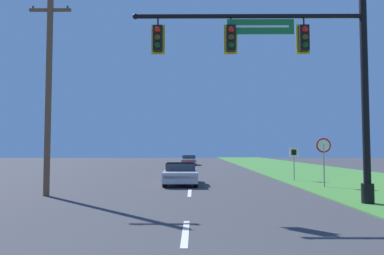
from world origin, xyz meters
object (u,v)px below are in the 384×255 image
route_sign_post (294,156)px  utility_pole_near (49,88)px  far_car (189,160)px  signal_mast (300,71)px  car_ahead (181,173)px  stop_sign (324,151)px

route_sign_post → utility_pole_near: 14.84m
far_car → signal_mast: bearing=-82.2°
route_sign_post → car_ahead: bearing=-161.9°
utility_pole_near → car_ahead: bearing=43.4°
stop_sign → utility_pole_near: (-12.94, -3.54, 2.74)m
car_ahead → far_car: 25.42m
route_sign_post → stop_sign: bearing=-82.8°
car_ahead → route_sign_post: 7.39m
stop_sign → route_sign_post: 3.97m
signal_mast → utility_pole_near: bearing=166.8°
far_car → utility_pole_near: 31.37m
route_sign_post → utility_pole_near: (-12.45, -7.46, 3.08)m
signal_mast → utility_pole_near: utility_pole_near is taller
car_ahead → stop_sign: stop_sign is taller
route_sign_post → signal_mast: bearing=-103.3°
car_ahead → stop_sign: (7.46, -1.65, 1.26)m
far_car → route_sign_post: route_sign_post is taller
signal_mast → far_car: size_ratio=2.00×
route_sign_post → utility_pole_near: size_ratio=0.23×
signal_mast → car_ahead: 9.81m
car_ahead → route_sign_post: (6.97, 2.28, 0.92)m
signal_mast → utility_pole_near: 10.39m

